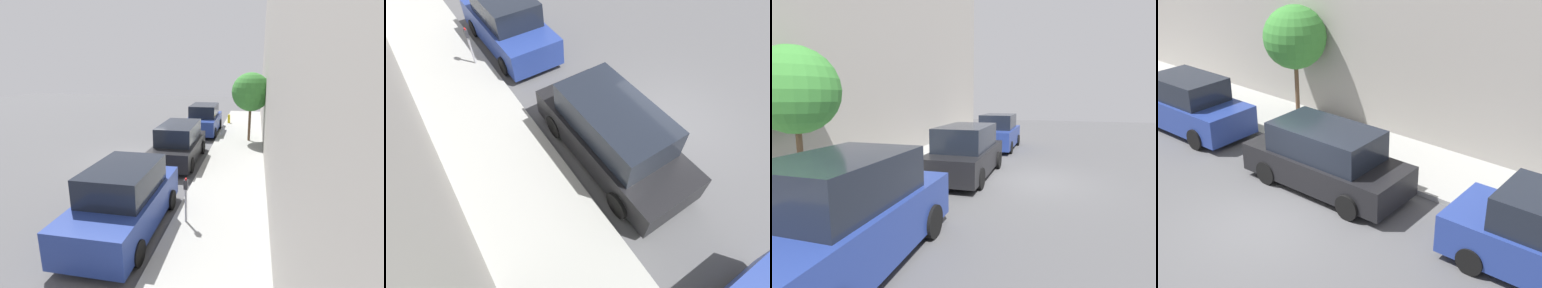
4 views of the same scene
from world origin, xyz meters
TOP-DOWN VIEW (x-y plane):
  - ground_plane at (0.00, 0.00)m, footprint 60.00×60.00m
  - sidewalk at (4.94, 0.00)m, footprint 2.87×32.00m
  - parked_minivan_second at (2.23, -0.04)m, footprint 2.02×4.93m
  - parked_suv_third at (2.38, 6.52)m, footprint 2.08×4.81m
  - street_tree at (5.54, 4.31)m, footprint 2.28×2.28m
  - fire_hydrant at (3.85, 9.66)m, footprint 0.20×0.20m

SIDE VIEW (x-z plane):
  - ground_plane at x=0.00m, z-range 0.00..0.00m
  - sidewalk at x=4.94m, z-range 0.00..0.15m
  - fire_hydrant at x=3.85m, z-range 0.15..0.84m
  - parked_minivan_second at x=2.23m, z-range -0.03..1.87m
  - parked_suv_third at x=2.38m, z-range -0.06..1.92m
  - street_tree at x=5.54m, z-range 1.05..5.14m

